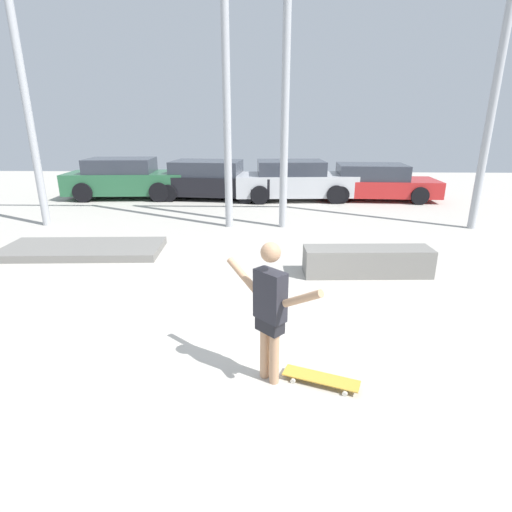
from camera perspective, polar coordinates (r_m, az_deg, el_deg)
The scene contains 11 objects.
ground_plane at distance 5.55m, azimuth -1.79°, elevation -10.47°, with size 36.00×36.00×0.00m, color #B2ADA3.
skateboarder at distance 4.16m, azimuth 2.02°, elevation -7.13°, with size 0.99×0.98×1.58m.
skateboard at distance 4.57m, azimuth 9.26°, elevation -16.87°, with size 0.85×0.49×0.08m.
grind_box at distance 7.62m, azimuth 15.59°, elevation -0.75°, with size 2.31×0.56×0.52m, color slate.
manual_pad at distance 9.40m, azimuth -23.48°, elevation 0.89°, with size 3.34×1.37×0.16m, color slate.
canopy_support_left at distance 11.17m, azimuth -18.63°, elevation 24.86°, with size 5.23×0.20×6.88m.
canopy_support_right at distance 10.99m, azimuth 18.94°, elevation 24.95°, with size 5.23×0.20×6.88m.
parked_car_green at distance 15.72m, azimuth -18.13°, elevation 10.44°, with size 4.36×2.11×1.43m.
parked_car_black at distance 14.98m, azimuth -6.48°, elevation 10.70°, with size 4.58×2.30×1.35m.
parked_car_silver at distance 14.68m, azimuth 5.43°, elevation 10.65°, with size 4.34×2.11×1.39m.
parked_car_red at distance 15.27m, azimuth 16.49°, elevation 10.04°, with size 4.39×2.13×1.26m.
Camera 1 is at (0.31, -4.84, 2.70)m, focal length 28.00 mm.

